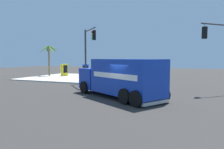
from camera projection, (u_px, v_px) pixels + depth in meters
The scene contains 8 objects.
ground_plane at pixel (128, 101), 14.67m from camera, with size 100.00×100.00×0.00m, color #33302D.
sidewalk_corner_far at pixel (72, 77), 31.37m from camera, with size 11.76×11.76×0.14m, color beige.
delivery_truck at pixel (120, 78), 15.81m from camera, with size 6.20×7.98×2.85m.
traffic_light_secondary at pixel (88, 47), 23.48m from camera, with size 3.00×2.83×6.02m.
pickup_black at pixel (130, 76), 26.13m from camera, with size 2.69×5.38×1.38m.
vending_machine_red at pixel (86, 71), 31.31m from camera, with size 1.08×1.14×1.85m.
vending_machine_blue at pixel (64, 70), 33.45m from camera, with size 1.15×1.09×1.85m.
palm_tree_far at pixel (49, 55), 33.21m from camera, with size 3.34×2.98×4.75m.
Camera 1 is at (-13.82, -4.48, 2.93)m, focal length 34.27 mm.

